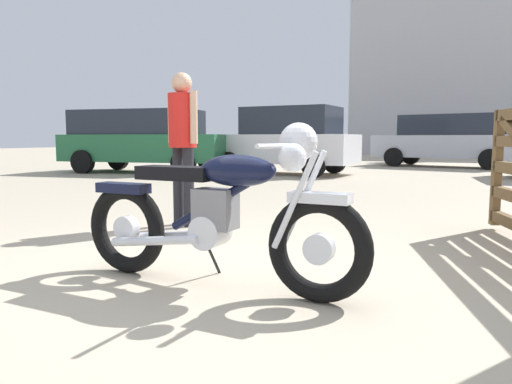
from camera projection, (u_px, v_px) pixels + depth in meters
ground_plane at (207, 277)px, 3.36m from camera, size 80.00×80.00×0.00m
vintage_motorcycle at (222, 211)px, 3.11m from camera, size 2.08×0.74×1.07m
bystander at (183, 133)px, 5.23m from camera, size 0.44×0.30×1.66m
dark_sedan_left at (286, 140)px, 13.01m from camera, size 3.95×1.93×1.78m
red_hatchback_near at (144, 139)px, 13.59m from camera, size 4.92×2.53×1.74m
white_estate_far at (451, 139)px, 16.15m from camera, size 4.95×2.61×1.74m
industrial_building at (511, 75)px, 30.69m from camera, size 19.07×12.30×17.82m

